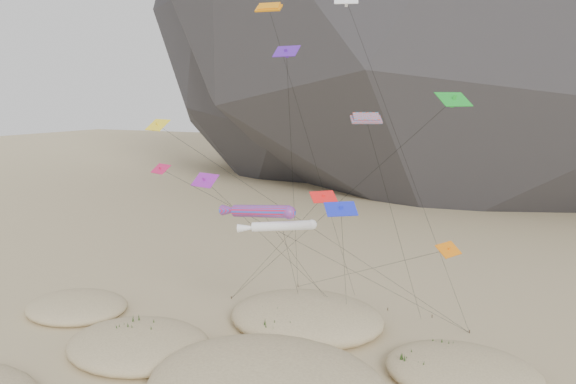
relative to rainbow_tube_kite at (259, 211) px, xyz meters
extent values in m
ellipsoid|color=#2B2B30|center=(-35.10, 112.13, 32.19)|extent=(136.20, 127.83, 116.00)
ellipsoid|color=#CCB789|center=(-9.00, -4.61, -11.28)|extent=(12.40, 10.54, 2.39)
ellipsoid|color=#CCB789|center=(1.49, 6.38, -11.10)|extent=(14.54, 12.36, 3.20)
ellipsoid|color=#CCB789|center=(16.17, 2.19, -11.30)|extent=(11.67, 9.92, 2.27)
ellipsoid|color=#CCB789|center=(-20.31, -0.38, -11.34)|extent=(10.38, 8.83, 2.11)
ellipsoid|color=black|center=(-9.88, -3.55, -11.01)|extent=(3.03, 2.59, 0.91)
ellipsoid|color=black|center=(-7.63, -2.53, -11.11)|extent=(1.86, 1.59, 0.56)
ellipsoid|color=black|center=(-0.91, 4.02, -10.81)|extent=(2.64, 2.25, 0.79)
ellipsoid|color=black|center=(0.92, 1.95, -10.91)|extent=(2.52, 2.16, 0.76)
ellipsoid|color=black|center=(14.65, 4.58, -11.11)|extent=(2.41, 2.06, 0.72)
ellipsoid|color=black|center=(12.55, 1.26, -11.21)|extent=(2.46, 2.11, 0.74)
ellipsoid|color=black|center=(-19.47, 0.59, -11.31)|extent=(2.19, 1.88, 0.66)
ellipsoid|color=black|center=(-17.44, -0.46, -11.41)|extent=(2.00, 1.71, 0.60)
cylinder|color=#3F2D1E|center=(-2.30, 9.12, -11.66)|extent=(0.08, 0.08, 0.30)
cylinder|color=#3F2D1E|center=(2.51, 11.38, -11.66)|extent=(0.08, 0.08, 0.30)
cylinder|color=#3F2D1E|center=(4.26, 9.87, -11.66)|extent=(0.08, 0.08, 0.30)
cylinder|color=#3F2D1E|center=(7.41, 12.99, -11.66)|extent=(0.08, 0.08, 0.30)
cylinder|color=#3F2D1E|center=(11.73, 13.04, -11.66)|extent=(0.08, 0.08, 0.30)
cylinder|color=#3F2D1E|center=(-3.54, 15.55, -11.66)|extent=(0.08, 0.08, 0.30)
cylinder|color=#3F2D1E|center=(15.49, 10.85, -11.66)|extent=(0.08, 0.08, 0.30)
cylinder|color=#3F2D1E|center=(-8.31, 9.16, -11.66)|extent=(0.08, 0.08, 0.30)
cylinder|color=red|center=(0.25, -0.05, 0.03)|extent=(5.70, 1.98, 1.59)
sphere|color=red|center=(2.98, -0.53, 0.26)|extent=(1.07, 1.07, 1.07)
cone|color=red|center=(-2.74, 0.48, -0.24)|extent=(2.42, 1.30, 1.14)
cylinder|color=black|center=(1.59, 5.16, -5.89)|extent=(2.70, 10.45, 11.86)
cylinder|color=white|center=(2.33, -0.49, -0.88)|extent=(4.77, 2.15, 1.08)
sphere|color=white|center=(4.58, 0.22, -0.69)|extent=(0.79, 0.79, 0.79)
cone|color=white|center=(-0.15, -1.27, -1.12)|extent=(2.05, 1.23, 0.81)
cylinder|color=black|center=(0.87, 4.72, -6.35)|extent=(2.95, 10.45, 10.95)
cube|color=orange|center=(-1.42, 4.74, 16.46)|extent=(2.33, 1.20, 0.68)
cube|color=orange|center=(-1.42, 4.74, 16.63)|extent=(1.97, 0.96, 0.66)
cylinder|color=black|center=(0.79, 10.27, 2.32)|extent=(4.47, 11.09, 28.28)
cube|color=#FF371A|center=(8.22, 1.96, 7.41)|extent=(2.49, 1.99, 0.64)
cube|color=#FF371A|center=(8.22, 1.96, 7.62)|extent=(2.09, 1.64, 0.64)
cylinder|color=black|center=(9.53, 7.16, -2.20)|extent=(2.64, 10.44, 19.24)
cube|color=orange|center=(15.01, 0.02, -1.40)|extent=(1.69, 2.17, 0.78)
cube|color=orange|center=(15.01, 0.02, -1.55)|extent=(0.32, 0.31, 0.66)
cylinder|color=black|center=(5.73, 7.79, -6.58)|extent=(18.57, 15.55, 10.38)
cube|color=yellow|center=(-8.76, -1.30, 6.79)|extent=(2.52, 1.85, 0.91)
cube|color=yellow|center=(-8.76, -1.30, 6.64)|extent=(0.35, 0.36, 0.77)
cylinder|color=black|center=(3.37, 4.77, -2.49)|extent=(24.28, 12.18, 18.57)
cube|color=red|center=(6.16, -1.40, 1.89)|extent=(2.03, 2.03, 0.70)
cube|color=red|center=(6.16, -1.40, 1.74)|extent=(0.30, 0.30, 0.65)
cylinder|color=black|center=(-1.07, 3.88, -4.94)|extent=(14.50, 10.59, 13.67)
cube|color=#C3124A|center=(-7.70, -2.47, 3.30)|extent=(1.98, 1.47, 0.71)
cube|color=#C3124A|center=(-7.70, -2.47, 3.15)|extent=(0.28, 0.28, 0.60)
cylinder|color=black|center=(3.90, 4.19, -4.23)|extent=(23.21, 13.34, 15.09)
cube|color=purple|center=(-5.52, 0.63, 2.09)|extent=(2.61, 1.67, 1.05)
cube|color=purple|center=(-5.52, 0.63, 1.94)|extent=(0.37, 0.42, 0.80)
cylinder|color=black|center=(-0.63, 5.25, -4.84)|extent=(9.80, 9.27, 13.87)
cube|color=#179A27|center=(14.06, 5.02, 8.91)|extent=(2.73, 3.01, 1.07)
cube|color=#179A27|center=(14.06, 5.02, 8.76)|extent=(0.45, 0.46, 0.92)
cylinder|color=black|center=(2.87, 7.09, -1.43)|extent=(22.39, 4.17, 20.69)
cube|color=#1825CE|center=(8.63, -4.43, 1.75)|extent=(2.34, 2.15, 0.79)
cube|color=#1825CE|center=(8.63, -4.43, 1.60)|extent=(0.34, 0.33, 0.72)
cylinder|color=black|center=(6.44, 2.72, -5.01)|extent=(4.40, 14.32, 13.53)
cube|color=#4C1BA1|center=(2.55, -0.11, 12.45)|extent=(2.02, 1.07, 0.87)
cube|color=#4C1BA1|center=(2.55, -0.11, 12.30)|extent=(0.26, 0.32, 0.65)
cylinder|color=black|center=(-0.50, 7.72, 0.34)|extent=(6.12, 15.69, 24.23)
cube|color=white|center=(6.16, 2.83, 16.28)|extent=(2.02, 1.51, 0.64)
cube|color=white|center=(6.16, 2.83, 16.13)|extent=(0.26, 0.23, 0.62)
cylinder|color=black|center=(10.83, 6.84, 2.26)|extent=(9.37, 8.05, 28.05)
camera|label=1|loc=(21.15, -38.93, 9.12)|focal=35.00mm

